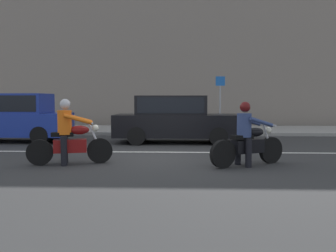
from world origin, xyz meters
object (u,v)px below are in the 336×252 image
motorcycle_with_rider_orange_stripe (69,138)px  motorcycle_with_rider_denim_blue (247,140)px  parked_sedan_black (175,119)px  parked_hatchback_cobalt_blue (15,117)px  street_sign_post (220,97)px

motorcycle_with_rider_orange_stripe → motorcycle_with_rider_denim_blue: bearing=-0.2°
motorcycle_with_rider_orange_stripe → parked_sedan_black: 5.13m
parked_hatchback_cobalt_blue → street_sign_post: (8.05, 4.08, 0.76)m
motorcycle_with_rider_orange_stripe → street_sign_post: (4.55, 8.60, 1.04)m
motorcycle_with_rider_denim_blue → street_sign_post: (0.24, 8.61, 1.07)m
parked_hatchback_cobalt_blue → street_sign_post: street_sign_post is taller
motorcycle_with_rider_orange_stripe → street_sign_post: size_ratio=0.78×
motorcycle_with_rider_orange_stripe → parked_sedan_black: size_ratio=0.44×
motorcycle_with_rider_orange_stripe → parked_hatchback_cobalt_blue: bearing=127.7°
parked_sedan_black → parked_hatchback_cobalt_blue: parked_hatchback_cobalt_blue is taller
motorcycle_with_rider_orange_stripe → parked_hatchback_cobalt_blue: (-3.50, 4.52, 0.28)m
motorcycle_with_rider_denim_blue → parked_hatchback_cobalt_blue: 9.03m
street_sign_post → motorcycle_with_rider_orange_stripe: bearing=-117.9°
motorcycle_with_rider_denim_blue → parked_sedan_black: size_ratio=0.42×
motorcycle_with_rider_denim_blue → parked_hatchback_cobalt_blue: (-7.81, 4.54, 0.31)m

